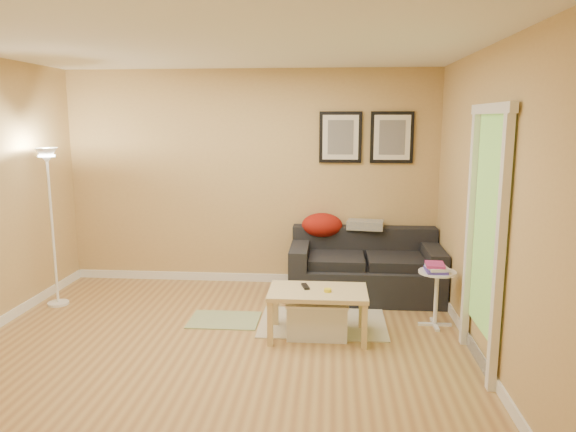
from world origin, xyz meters
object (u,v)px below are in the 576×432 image
Objects in this scene: storage_bin at (317,317)px; book_stack at (436,267)px; side_table at (436,299)px; sofa at (365,265)px; floor_lamp at (53,232)px; coffee_table at (318,313)px.

book_stack is (1.13, 0.31, 0.42)m from storage_bin.
book_stack is (-0.02, -0.01, 0.32)m from side_table.
floor_lamp reaches higher than sofa.
side_table is (1.15, 0.32, 0.10)m from storage_bin.
coffee_table is 1.63× the size of side_table.
sofa reaches higher than coffee_table.
side_table is at bearing -52.90° from sofa.
book_stack is at bearing -54.08° from sofa.
book_stack reaches higher than storage_bin.
sofa is 1.08m from book_stack.
coffee_table is at bearing -86.10° from storage_bin.
floor_lamp reaches higher than storage_bin.
coffee_table is 1.58× the size of storage_bin.
sofa reaches higher than storage_bin.
storage_bin is at bearing -113.61° from sofa.
floor_lamp reaches higher than book_stack.
coffee_table is at bearing -112.78° from sofa.
storage_bin is (-0.51, -1.17, -0.20)m from sofa.
floor_lamp is (-4.00, 0.30, 0.22)m from book_stack.
sofa is at bearing 136.37° from book_stack.
sofa is 2.96× the size of storage_bin.
sofa is 1.32m from coffee_table.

